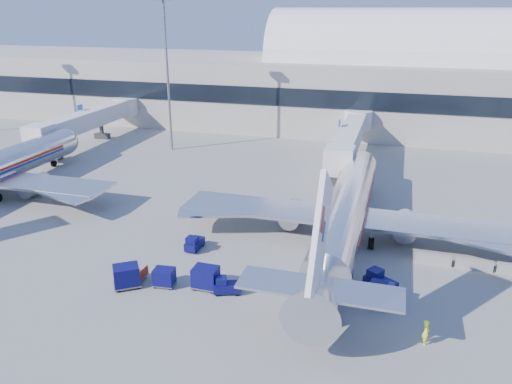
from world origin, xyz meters
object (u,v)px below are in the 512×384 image
(jetbridge_near, at_px, (351,136))
(cart_open_red, at_px, (134,275))
(barrier_mid, at_px, (474,264))
(tug_right, at_px, (379,282))
(jetbridge_mid, at_px, (93,118))
(cart_train_c, at_px, (127,276))
(cart_train_a, at_px, (206,277))
(barrier_near, at_px, (433,259))
(ramp_worker, at_px, (426,332))
(cart_train_b, at_px, (164,277))
(tug_left, at_px, (194,243))
(cart_solo_near, at_px, (322,310))
(mast_west, at_px, (166,52))
(cart_solo_far, at_px, (381,293))
(airliner_main, at_px, (346,212))
(tug_lead, at_px, (226,286))

(jetbridge_near, xyz_separation_m, cart_open_red, (-13.30, -38.41, -3.54))
(barrier_mid, relative_size, tug_right, 1.08)
(jetbridge_mid, relative_size, barrier_mid, 9.17)
(barrier_mid, xyz_separation_m, cart_train_c, (-26.92, -10.81, 0.53))
(cart_train_a, xyz_separation_m, cart_open_red, (-6.20, -0.37, -0.58))
(barrier_near, bearing_deg, tug_right, -126.99)
(cart_open_red, height_order, ramp_worker, ramp_worker)
(tug_right, distance_m, cart_train_b, 17.07)
(cart_train_c, bearing_deg, cart_train_b, -15.66)
(tug_left, relative_size, cart_solo_near, 1.06)
(cart_train_a, bearing_deg, jetbridge_near, 80.08)
(jetbridge_mid, height_order, mast_west, mast_west)
(barrier_mid, bearing_deg, cart_solo_far, -134.14)
(jetbridge_mid, bearing_deg, airliner_main, -30.64)
(jetbridge_near, relative_size, tug_right, 9.87)
(jetbridge_near, bearing_deg, mast_west, -178.32)
(ramp_worker, bearing_deg, tug_right, 21.62)
(cart_train_a, bearing_deg, tug_lead, -7.03)
(airliner_main, xyz_separation_m, jetbridge_mid, (-44.40, 26.30, 1.00))
(jetbridge_near, bearing_deg, airliner_main, -84.78)
(barrier_mid, height_order, cart_train_a, cart_train_a)
(cart_solo_far, bearing_deg, barrier_near, 70.44)
(tug_lead, bearing_deg, airliner_main, 39.01)
(jetbridge_near, distance_m, ramp_worker, 41.74)
(barrier_mid, xyz_separation_m, tug_left, (-24.34, -3.26, 0.21))
(airliner_main, bearing_deg, ramp_worker, -63.70)
(jetbridge_mid, xyz_separation_m, tug_lead, (36.70, -38.29, -3.29))
(jetbridge_near, relative_size, cart_solo_near, 12.84)
(barrier_near, xyz_separation_m, tug_lead, (-15.70, -9.48, 0.18))
(cart_train_b, bearing_deg, mast_west, 109.02)
(barrier_near, relative_size, tug_left, 1.32)
(tug_lead, bearing_deg, barrier_near, 12.86)
(airliner_main, distance_m, cart_solo_near, 13.79)
(ramp_worker, bearing_deg, airliner_main, 19.33)
(tug_right, bearing_deg, barrier_near, 85.80)
(tug_lead, bearing_deg, cart_train_b, 165.87)
(barrier_mid, distance_m, cart_train_b, 26.05)
(cart_solo_far, bearing_deg, ramp_worker, -44.75)
(airliner_main, bearing_deg, barrier_mid, -12.50)
(cart_solo_near, relative_size, ramp_worker, 1.19)
(tug_right, relative_size, cart_train_a, 1.34)
(cart_solo_near, distance_m, ramp_worker, 7.00)
(jetbridge_mid, xyz_separation_m, tug_left, (31.36, -32.06, -3.27))
(barrier_near, relative_size, cart_train_a, 1.45)
(cart_train_a, height_order, cart_solo_far, cart_train_a)
(tug_right, bearing_deg, jetbridge_mid, 177.18)
(tug_lead, distance_m, cart_solo_near, 7.95)
(cart_train_c, bearing_deg, cart_train_a, -20.13)
(cart_train_a, bearing_deg, cart_solo_near, -10.60)
(tug_left, height_order, cart_train_b, cart_train_b)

